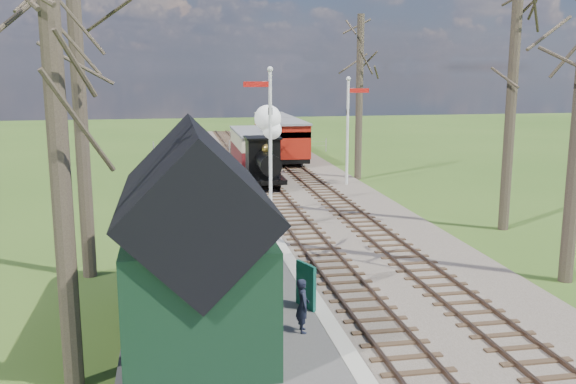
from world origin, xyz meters
The scene contains 18 objects.
distant_hills centered at (1.40, 64.38, -16.21)m, with size 114.40×48.00×22.02m.
ballast_bed centered at (1.30, 22.00, 0.05)m, with size 8.00×60.00×0.10m, color brown.
track_near centered at (0.00, 22.00, 0.10)m, with size 1.60×60.00×0.15m.
track_far centered at (2.60, 22.00, 0.10)m, with size 1.60×60.00×0.15m.
platform centered at (-3.50, 14.00, 0.10)m, with size 5.00×44.00×0.20m, color #474442.
coping_strip centered at (-1.20, 14.00, 0.10)m, with size 0.40×44.00×0.21m, color #B2AD9E.
station_shed centered at (-4.30, 4.00, 2.27)m, with size 3.25×6.30×4.78m.
semaphore_near centered at (-0.77, 16.00, 3.62)m, with size 1.22×0.24×6.22m.
semaphore_far centered at (4.37, 22.00, 3.35)m, with size 1.22×0.24×5.72m.
bare_trees centered at (1.33, 10.10, 5.21)m, with size 15.51×22.39×12.00m.
fence_line centered at (0.30, 36.00, 0.55)m, with size 12.60×0.08×1.00m.
locomotive centered at (-0.01, 22.01, 1.95)m, with size 1.68×3.92×4.20m.
coach centered at (0.00, 28.07, 1.43)m, with size 1.96×6.72×2.06m.
red_carriage_a centered at (2.60, 30.25, 1.56)m, with size 2.15×5.34×2.27m.
red_carriage_b centered at (2.60, 35.75, 1.56)m, with size 2.15×5.34×2.27m.
sign_board centered at (-1.54, 4.83, 0.78)m, with size 0.37×0.76×1.15m.
bench centered at (-2.92, 4.50, 0.62)m, with size 0.64×1.63×0.91m.
person centered at (-1.94, 3.35, 0.83)m, with size 0.46×0.30×1.27m, color black.
Camera 1 is at (-4.77, -10.23, 6.18)m, focal length 40.00 mm.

